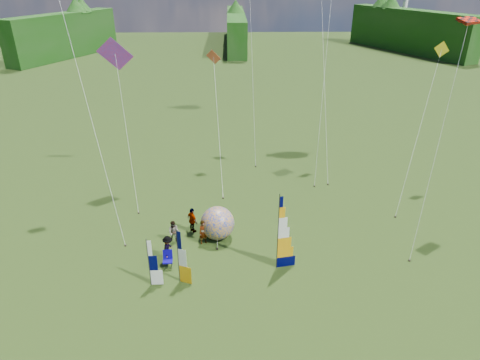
{
  "coord_description": "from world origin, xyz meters",
  "views": [
    {
      "loc": [
        -1.53,
        -18.61,
        16.8
      ],
      "look_at": [
        -1.0,
        4.0,
        5.5
      ],
      "focal_mm": 32.0,
      "sensor_mm": 36.0,
      "label": 1
    }
  ],
  "objects_px": {
    "spectator_b": "(174,232)",
    "spectator_d": "(192,220)",
    "spectator_c": "(168,248)",
    "kite_whale": "(324,46)",
    "side_banner_left": "(178,257)",
    "camp_chair": "(168,260)",
    "side_banner_far": "(149,263)",
    "spectator_a": "(203,232)",
    "feather_banner_main": "(278,234)",
    "bol_inflatable": "(217,223)"
  },
  "relations": [
    {
      "from": "spectator_b",
      "to": "spectator_d",
      "type": "height_order",
      "value": "spectator_d"
    },
    {
      "from": "spectator_a",
      "to": "feather_banner_main",
      "type": "bearing_deg",
      "value": -56.81
    },
    {
      "from": "bol_inflatable",
      "to": "kite_whale",
      "type": "xyz_separation_m",
      "value": [
        9.41,
        14.4,
        9.31
      ]
    },
    {
      "from": "side_banner_left",
      "to": "camp_chair",
      "type": "xyz_separation_m",
      "value": [
        -0.87,
        1.38,
        -1.23
      ]
    },
    {
      "from": "bol_inflatable",
      "to": "spectator_a",
      "type": "xyz_separation_m",
      "value": [
        -0.93,
        -0.66,
        -0.3
      ]
    },
    {
      "from": "side_banner_far",
      "to": "spectator_b",
      "type": "distance_m",
      "value": 4.51
    },
    {
      "from": "spectator_d",
      "to": "kite_whale",
      "type": "distance_m",
      "value": 20.05
    },
    {
      "from": "side_banner_left",
      "to": "kite_whale",
      "type": "xyz_separation_m",
      "value": [
        11.56,
        18.98,
        8.69
      ]
    },
    {
      "from": "spectator_b",
      "to": "kite_whale",
      "type": "relative_size",
      "value": 0.08
    },
    {
      "from": "spectator_a",
      "to": "spectator_d",
      "type": "height_order",
      "value": "spectator_d"
    },
    {
      "from": "spectator_c",
      "to": "kite_whale",
      "type": "height_order",
      "value": "kite_whale"
    },
    {
      "from": "side_banner_left",
      "to": "camp_chair",
      "type": "bearing_deg",
      "value": 143.66
    },
    {
      "from": "bol_inflatable",
      "to": "spectator_a",
      "type": "bearing_deg",
      "value": -144.77
    },
    {
      "from": "side_banner_left",
      "to": "spectator_b",
      "type": "xyz_separation_m",
      "value": [
        -0.78,
        4.09,
        -0.97
      ]
    },
    {
      "from": "spectator_b",
      "to": "spectator_c",
      "type": "relative_size",
      "value": 0.92
    },
    {
      "from": "side_banner_far",
      "to": "bol_inflatable",
      "type": "bearing_deg",
      "value": 50.85
    },
    {
      "from": "side_banner_far",
      "to": "spectator_a",
      "type": "relative_size",
      "value": 1.81
    },
    {
      "from": "spectator_c",
      "to": "spectator_d",
      "type": "relative_size",
      "value": 0.94
    },
    {
      "from": "bol_inflatable",
      "to": "kite_whale",
      "type": "relative_size",
      "value": 0.11
    },
    {
      "from": "side_banner_far",
      "to": "camp_chair",
      "type": "relative_size",
      "value": 2.82
    },
    {
      "from": "spectator_c",
      "to": "spectator_d",
      "type": "distance_m",
      "value": 3.48
    },
    {
      "from": "side_banner_left",
      "to": "bol_inflatable",
      "type": "height_order",
      "value": "side_banner_left"
    },
    {
      "from": "side_banner_far",
      "to": "spectator_c",
      "type": "distance_m",
      "value": 2.58
    },
    {
      "from": "spectator_b",
      "to": "camp_chair",
      "type": "xyz_separation_m",
      "value": [
        -0.09,
        -2.71,
        -0.26
      ]
    },
    {
      "from": "spectator_d",
      "to": "kite_whale",
      "type": "bearing_deg",
      "value": -77.41
    },
    {
      "from": "side_banner_left",
      "to": "spectator_c",
      "type": "height_order",
      "value": "side_banner_left"
    },
    {
      "from": "side_banner_left",
      "to": "kite_whale",
      "type": "relative_size",
      "value": 0.17
    },
    {
      "from": "spectator_b",
      "to": "spectator_a",
      "type": "bearing_deg",
      "value": 5.81
    },
    {
      "from": "spectator_a",
      "to": "kite_whale",
      "type": "bearing_deg",
      "value": 29.29
    },
    {
      "from": "bol_inflatable",
      "to": "side_banner_left",
      "type": "bearing_deg",
      "value": -115.11
    },
    {
      "from": "spectator_a",
      "to": "spectator_b",
      "type": "distance_m",
      "value": 2.01
    },
    {
      "from": "kite_whale",
      "to": "camp_chair",
      "type": "bearing_deg",
      "value": -145.36
    },
    {
      "from": "bol_inflatable",
      "to": "spectator_b",
      "type": "height_order",
      "value": "bol_inflatable"
    },
    {
      "from": "side_banner_far",
      "to": "spectator_a",
      "type": "bearing_deg",
      "value": 54.5
    },
    {
      "from": "spectator_d",
      "to": "camp_chair",
      "type": "height_order",
      "value": "spectator_d"
    },
    {
      "from": "side_banner_left",
      "to": "spectator_b",
      "type": "relative_size",
      "value": 2.2
    },
    {
      "from": "spectator_d",
      "to": "spectator_a",
      "type": "bearing_deg",
      "value": 172.71
    },
    {
      "from": "feather_banner_main",
      "to": "spectator_d",
      "type": "xyz_separation_m",
      "value": [
        -5.5,
        4.17,
        -1.58
      ]
    },
    {
      "from": "spectator_b",
      "to": "camp_chair",
      "type": "relative_size",
      "value": 1.46
    },
    {
      "from": "spectator_b",
      "to": "kite_whale",
      "type": "bearing_deg",
      "value": 61.03
    },
    {
      "from": "feather_banner_main",
      "to": "side_banner_far",
      "type": "height_order",
      "value": "feather_banner_main"
    },
    {
      "from": "side_banner_left",
      "to": "spectator_b",
      "type": "distance_m",
      "value": 4.28
    },
    {
      "from": "spectator_b",
      "to": "side_banner_left",
      "type": "bearing_deg",
      "value": -68.5
    },
    {
      "from": "feather_banner_main",
      "to": "kite_whale",
      "type": "distance_m",
      "value": 20.31
    },
    {
      "from": "spectator_c",
      "to": "camp_chair",
      "type": "distance_m",
      "value": 0.8
    },
    {
      "from": "side_banner_left",
      "to": "spectator_b",
      "type": "height_order",
      "value": "side_banner_left"
    },
    {
      "from": "camp_chair",
      "to": "side_banner_far",
      "type": "bearing_deg",
      "value": -119.56
    },
    {
      "from": "feather_banner_main",
      "to": "spectator_b",
      "type": "distance_m",
      "value": 7.47
    },
    {
      "from": "side_banner_far",
      "to": "spectator_d",
      "type": "distance_m",
      "value": 5.99
    },
    {
      "from": "kite_whale",
      "to": "spectator_c",
      "type": "bearing_deg",
      "value": -146.6
    }
  ]
}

